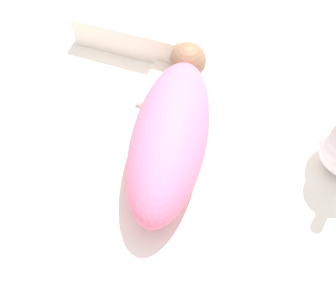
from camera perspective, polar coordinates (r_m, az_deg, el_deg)
ground_plane at (r=1.38m, az=-0.17°, el=-4.08°), size 12.00×12.00×0.00m
bed_mattress at (r=1.31m, az=-0.18°, el=-2.62°), size 1.49×1.08×0.14m
burp_cloth at (r=1.38m, az=1.74°, el=6.97°), size 0.20×0.21×0.02m
swaddled_baby at (r=1.19m, az=0.37°, el=1.42°), size 0.59×0.26×0.17m
pillow at (r=1.54m, az=-3.32°, el=15.88°), size 0.31×0.33×0.10m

